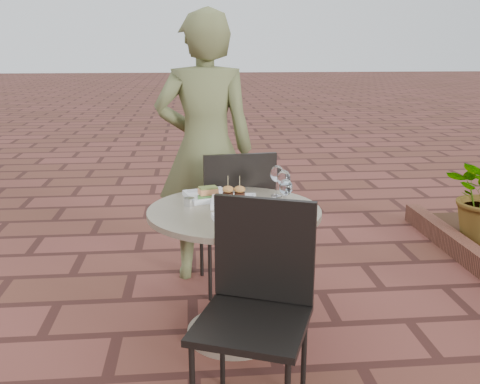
{
  "coord_description": "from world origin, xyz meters",
  "views": [
    {
      "loc": [
        -0.41,
        -2.7,
        1.55
      ],
      "look_at": [
        -0.16,
        -0.06,
        0.82
      ],
      "focal_mm": 40.0,
      "sensor_mm": 36.0,
      "label": 1
    }
  ],
  "objects": [
    {
      "name": "wine_glass_mid",
      "position": [
        0.07,
        0.16,
        0.86
      ],
      "size": [
        0.08,
        0.08,
        0.18
      ],
      "color": "white",
      "rests_on": "cafe_table"
    },
    {
      "name": "steel_ramekin",
      "position": [
        -0.42,
        0.02,
        0.75
      ],
      "size": [
        0.07,
        0.07,
        0.04
      ],
      "primitive_type": "cylinder",
      "rotation": [
        0.0,
        0.0,
        -0.41
      ],
      "color": "silver",
      "rests_on": "cafe_table"
    },
    {
      "name": "diner",
      "position": [
        -0.31,
        0.76,
        0.89
      ],
      "size": [
        0.65,
        0.43,
        1.77
      ],
      "primitive_type": "imported",
      "rotation": [
        0.0,
        0.0,
        3.13
      ],
      "color": "brown",
      "rests_on": "ground"
    },
    {
      "name": "wine_glass_far",
      "position": [
        0.09,
        0.06,
        0.85
      ],
      "size": [
        0.07,
        0.07,
        0.17
      ],
      "color": "white",
      "rests_on": "cafe_table"
    },
    {
      "name": "wine_glass_right",
      "position": [
        0.07,
        -0.1,
        0.85
      ],
      "size": [
        0.07,
        0.07,
        0.16
      ],
      "color": "white",
      "rests_on": "cafe_table"
    },
    {
      "name": "plate_sliders",
      "position": [
        -0.18,
        0.03,
        0.76
      ],
      "size": [
        0.26,
        0.26,
        0.15
      ],
      "rotation": [
        0.0,
        0.0,
        -0.09
      ],
      "color": "white",
      "rests_on": "cafe_table"
    },
    {
      "name": "chair_near",
      "position": [
        -0.14,
        -0.67,
        0.55
      ],
      "size": [
        0.57,
        0.57,
        0.93
      ],
      "rotation": [
        0.0,
        0.0,
        -0.38
      ],
      "color": "black",
      "rests_on": "ground"
    },
    {
      "name": "ground",
      "position": [
        0.0,
        0.0,
        0.0
      ],
      "size": [
        60.0,
        60.0,
        0.0
      ],
      "primitive_type": "plane",
      "color": "brown",
      "rests_on": "ground"
    },
    {
      "name": "plate_tuna",
      "position": [
        -0.18,
        -0.29,
        0.74
      ],
      "size": [
        0.27,
        0.27,
        0.03
      ],
      "rotation": [
        0.0,
        0.0,
        0.17
      ],
      "color": "white",
      "rests_on": "cafe_table"
    },
    {
      "name": "cafe_table",
      "position": [
        -0.19,
        -0.06,
        0.48
      ],
      "size": [
        0.9,
        0.9,
        0.73
      ],
      "color": "gray",
      "rests_on": "ground"
    },
    {
      "name": "cutlery_set",
      "position": [
        0.12,
        -0.27,
        0.73
      ],
      "size": [
        0.12,
        0.23,
        0.0
      ],
      "primitive_type": null,
      "rotation": [
        0.0,
        0.0,
        -0.09
      ],
      "color": "silver",
      "rests_on": "cafe_table"
    },
    {
      "name": "plate_salmon",
      "position": [
        -0.31,
        0.16,
        0.75
      ],
      "size": [
        0.29,
        0.29,
        0.06
      ],
      "rotation": [
        0.0,
        0.0,
        0.29
      ],
      "color": "white",
      "rests_on": "cafe_table"
    },
    {
      "name": "chair_far",
      "position": [
        -0.13,
        0.49,
        0.55
      ],
      "size": [
        0.49,
        0.49,
        0.93
      ],
      "rotation": [
        0.0,
        0.0,
        3.26
      ],
      "color": "black",
      "rests_on": "ground"
    }
  ]
}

